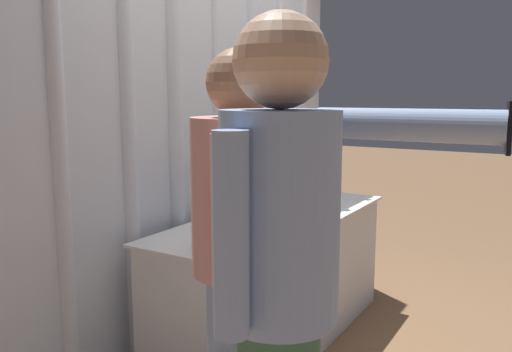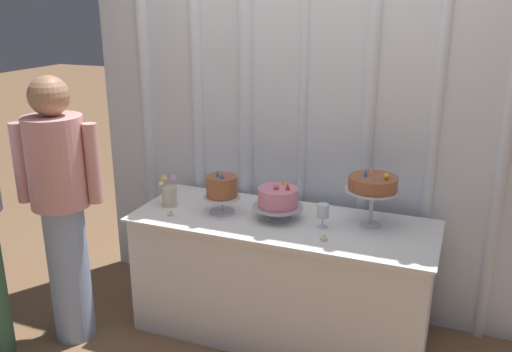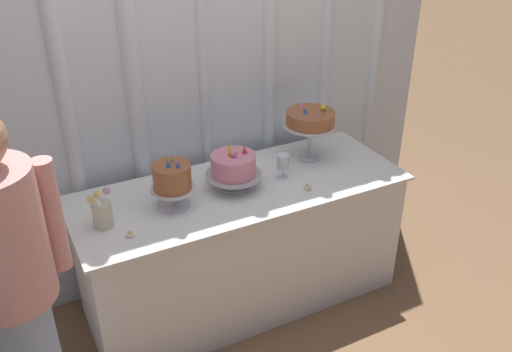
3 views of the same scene
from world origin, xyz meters
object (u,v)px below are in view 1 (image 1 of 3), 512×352
Objects in this scene: flower_vase at (207,232)px; tealight_far_left at (243,246)px; cake_display_leftmost at (246,202)px; guest_man_pink_jacket at (241,265)px; cake_table at (277,278)px; guest_man_dark_suit at (281,303)px; cake_display_center at (273,196)px; wine_glass at (299,193)px; tealight_near_left at (327,208)px; cake_display_rightmost at (298,164)px.

flower_vase is 0.18m from tealight_far_left.
cake_display_leftmost is 0.96m from guest_man_pink_jacket.
guest_man_dark_suit reaches higher than cake_table.
cake_display_center is 0.18× the size of guest_man_dark_suit.
guest_man_dark_suit reaches higher than tealight_far_left.
cake_table is at bearing 176.30° from wine_glass.
cake_display_leftmost is 1.29× the size of flower_vase.
cake_display_center is (0.36, 0.03, -0.03)m from cake_display_leftmost.
cake_display_leftmost reaches higher than tealight_near_left.
cake_display_rightmost is at bearing 8.77° from cake_display_leftmost.
cake_display_rightmost reaches higher than cake_table.
wine_glass is (-0.26, -0.13, -0.15)m from cake_display_rightmost.
cake_table is 0.89m from flower_vase.
guest_man_pink_jacket is at bearing -155.63° from cake_display_center.
cake_display_center is 1.74m from guest_man_dark_suit.
wine_glass is at bearing 107.06° from tealight_near_left.
cake_display_rightmost is 0.33m from wine_glass.
guest_man_dark_suit reaches higher than guest_man_pink_jacket.
flower_vase is (-0.76, -0.04, 0.47)m from cake_table.
cake_display_rightmost is 2.27m from guest_man_dark_suit.
cake_table is at bearing 3.19° from cake_display_leftmost.
cake_table is 0.52m from cake_display_center.
tealight_far_left is (-0.63, -0.20, -0.12)m from cake_display_center.
flower_vase is at bearing -177.28° from cake_display_leftmost.
cake_table is at bearing 2.96° from flower_vase.
cake_display_rightmost is 1.29m from flower_vase.
guest_man_pink_jacket is (-1.18, -0.53, 0.00)m from cake_display_center.
flower_vase is (-1.27, -0.16, -0.17)m from cake_display_rightmost.
wine_glass reaches higher than tealight_near_left.
cake_display_center is 7.54× the size of tealight_far_left.
tealight_near_left is (0.31, -0.19, 0.40)m from cake_table.
cake_display_center is at bearing 30.08° from guest_man_dark_suit.
cake_display_rightmost is 1.61× the size of flower_vase.
tealight_near_left is 1.56m from guest_man_pink_jacket.
cake_display_leftmost is 1.42m from guest_man_dark_suit.
guest_man_dark_suit is (-1.54, -0.86, 0.57)m from cake_table.
cake_table is 42.40× the size of tealight_near_left.
cake_display_center is at bearing 4.13° from flower_vase.
wine_glass is at bearing -5.85° from cake_display_center.
flower_vase is 5.28× the size of tealight_far_left.
cake_display_center is 0.89× the size of cake_display_rightmost.
guest_man_dark_suit is at bearing -149.92° from cake_display_center.
flower_vase is at bearing -172.97° from cake_display_rightmost.
wine_glass is 0.09× the size of guest_man_pink_jacket.
flower_vase is (-1.01, -0.02, -0.02)m from wine_glass.
wine_glass is at bearing -152.36° from cake_display_rightmost.
cake_display_leftmost is 6.82× the size of tealight_far_left.
flower_vase reaches higher than tealight_near_left.
cake_display_rightmost is at bearing 12.95° from cake_table.
cake_display_center is at bearing 149.06° from tealight_near_left.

